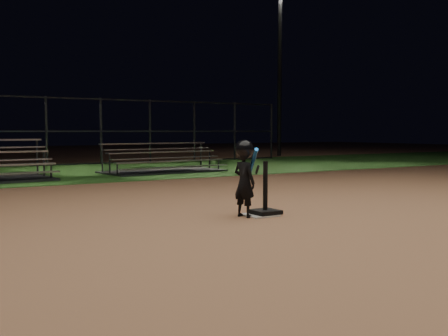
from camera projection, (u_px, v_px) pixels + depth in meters
ground at (260, 216)px, 7.77m from camera, size 80.00×80.00×0.00m
grass_strip at (71, 172)px, 16.25m from camera, size 60.00×8.00×0.01m
home_plate at (260, 215)px, 7.77m from camera, size 0.45×0.45×0.02m
batting_tee at (265, 204)px, 7.79m from camera, size 0.38×0.38×0.78m
child_batter at (244, 176)px, 7.63m from camera, size 0.43×0.61×1.13m
bleacher_right at (163, 166)px, 16.00m from camera, size 3.78×2.08×0.89m
backstop_fence at (46, 131)px, 18.70m from camera, size 20.08×0.08×2.50m
light_pole_right at (280, 58)px, 26.41m from camera, size 0.90×0.53×8.30m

